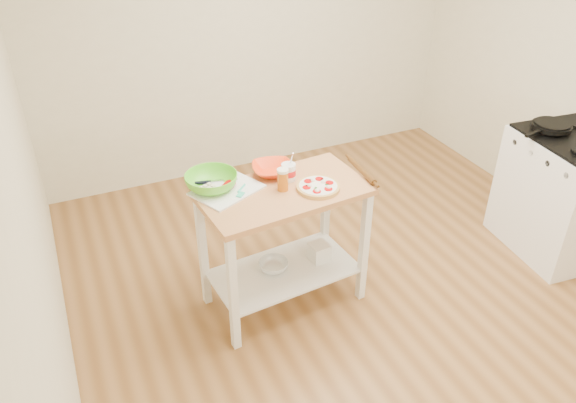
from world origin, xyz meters
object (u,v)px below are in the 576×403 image
(shelf_bin, at_px, (319,252))
(spatula, at_px, (241,191))
(orange_bowl, at_px, (273,169))
(prep_island, at_px, (284,224))
(shelf_glass_bowl, at_px, (273,266))
(yogurt_tub, at_px, (288,172))
(pizza, at_px, (318,187))
(green_bowl, at_px, (211,182))
(rolling_pin, at_px, (362,170))
(knife, at_px, (210,182))
(gas_stove, at_px, (566,194))
(cutting_board, at_px, (226,190))
(beer_pint, at_px, (283,180))
(skillet, at_px, (551,126))

(shelf_bin, bearing_deg, spatula, 174.09)
(orange_bowl, bearing_deg, spatula, -151.64)
(prep_island, height_order, shelf_glass_bowl, prep_island)
(spatula, distance_m, yogurt_tub, 0.34)
(pizza, distance_m, green_bowl, 0.66)
(rolling_pin, height_order, shelf_glass_bowl, rolling_pin)
(pizza, bearing_deg, shelf_glass_bowl, 155.99)
(pizza, relative_size, green_bowl, 0.83)
(prep_island, height_order, rolling_pin, rolling_pin)
(knife, xyz_separation_m, shelf_glass_bowl, (0.33, -0.22, -0.63))
(gas_stove, xyz_separation_m, shelf_bin, (-1.95, 0.30, -0.15))
(gas_stove, bearing_deg, orange_bowl, 172.82)
(green_bowl, bearing_deg, rolling_pin, -12.33)
(prep_island, bearing_deg, green_bowl, 154.76)
(cutting_board, distance_m, yogurt_tub, 0.41)
(shelf_glass_bowl, bearing_deg, rolling_pin, -4.87)
(gas_stove, distance_m, shelf_bin, 1.98)
(prep_island, bearing_deg, orange_bowl, 85.81)
(spatula, bearing_deg, gas_stove, -53.42)
(spatula, height_order, knife, knife)
(gas_stove, bearing_deg, green_bowl, 175.28)
(spatula, xyz_separation_m, orange_bowl, (0.27, 0.15, 0.02))
(cutting_board, bearing_deg, pizza, -46.27)
(pizza, distance_m, cutting_board, 0.57)
(shelf_bin, bearing_deg, shelf_glass_bowl, 175.89)
(shelf_glass_bowl, bearing_deg, beer_pint, -30.64)
(pizza, xyz_separation_m, rolling_pin, (0.35, 0.06, 0.00))
(prep_island, bearing_deg, gas_stove, -7.38)
(pizza, distance_m, orange_bowl, 0.35)
(gas_stove, bearing_deg, yogurt_tub, 175.38)
(rolling_pin, bearing_deg, orange_bowl, 156.66)
(prep_island, xyz_separation_m, knife, (-0.40, 0.25, 0.28))
(gas_stove, distance_m, orange_bowl, 2.31)
(prep_island, bearing_deg, knife, 147.59)
(knife, xyz_separation_m, rolling_pin, (0.94, -0.27, 0.00))
(knife, relative_size, shelf_bin, 2.17)
(knife, xyz_separation_m, orange_bowl, (0.41, -0.04, 0.02))
(pizza, height_order, cutting_board, pizza)
(knife, distance_m, shelf_bin, 0.93)
(green_bowl, xyz_separation_m, shelf_bin, (0.68, -0.18, -0.63))
(skillet, xyz_separation_m, spatula, (-2.36, 0.16, -0.06))
(orange_bowl, bearing_deg, pizza, -58.14)
(cutting_board, distance_m, spatula, 0.10)
(knife, distance_m, orange_bowl, 0.41)
(rolling_pin, relative_size, shelf_bin, 2.77)
(orange_bowl, relative_size, beer_pint, 1.82)
(orange_bowl, height_order, rolling_pin, orange_bowl)
(knife, relative_size, beer_pint, 1.87)
(prep_island, height_order, knife, knife)
(skillet, xyz_separation_m, pizza, (-1.91, 0.01, -0.06))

